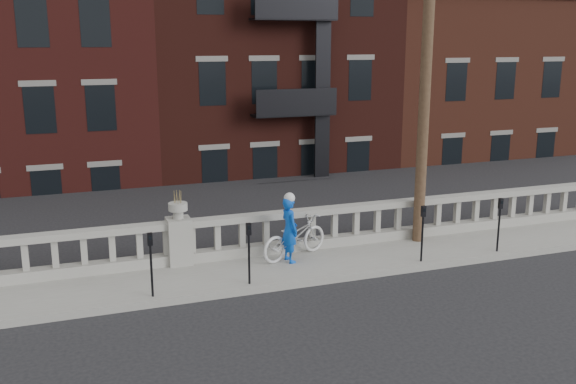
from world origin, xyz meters
name	(u,v)px	position (x,y,z in m)	size (l,w,h in m)	color
ground	(221,341)	(0.00, 0.00, 0.00)	(120.00, 120.00, 0.00)	black
sidewalk	(188,280)	(0.00, 3.00, 0.07)	(32.00, 2.20, 0.15)	gray
balustrade	(179,243)	(0.00, 3.95, 0.64)	(28.00, 0.34, 1.03)	gray
planter_pedestal	(179,236)	(0.00, 3.95, 0.83)	(0.55, 0.55, 1.76)	gray
lower_level	(119,94)	(0.56, 23.04, 2.63)	(80.00, 44.00, 20.80)	#605E59
utility_pole	(427,42)	(6.20, 3.60, 5.24)	(1.60, 0.28, 10.00)	#422D1E
parking_meter_a	(151,257)	(-0.90, 2.15, 1.00)	(0.10, 0.09, 1.36)	black
parking_meter_b	(249,246)	(1.17, 2.15, 1.00)	(0.10, 0.09, 1.36)	black
parking_meter_c	(423,227)	(5.42, 2.15, 1.00)	(0.10, 0.09, 1.36)	black
parking_meter_d	(499,219)	(7.59, 2.15, 1.00)	(0.10, 0.09, 1.36)	black
bicycle	(294,237)	(2.69, 3.46, 0.66)	(0.68, 1.95, 1.03)	silver
cyclist	(289,230)	(2.48, 3.21, 0.93)	(0.57, 0.38, 1.57)	blue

